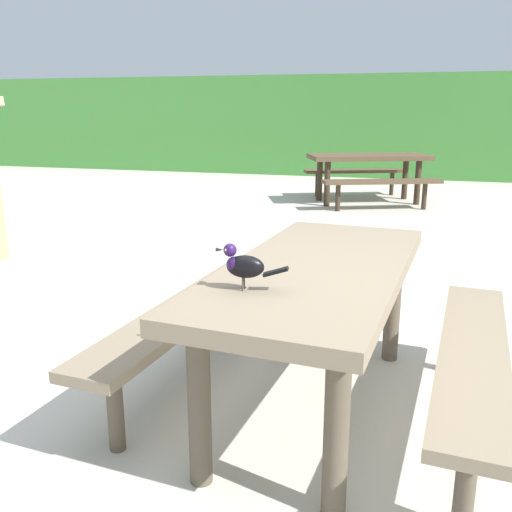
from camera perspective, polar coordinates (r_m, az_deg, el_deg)
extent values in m
plane|color=beige|center=(2.71, 8.36, -17.22)|extent=(60.00, 60.00, 0.00)
cube|color=#428438|center=(12.66, 15.25, 12.68)|extent=(28.00, 1.32, 2.11)
cube|color=#84725B|center=(2.59, 6.33, -1.49)|extent=(0.92, 1.86, 0.07)
cylinder|color=brown|center=(2.21, -5.81, -14.88)|extent=(0.09, 0.09, 0.67)
cylinder|color=brown|center=(2.06, 8.20, -17.47)|extent=(0.09, 0.09, 0.67)
cylinder|color=brown|center=(3.41, 4.91, -3.90)|extent=(0.09, 0.09, 0.67)
cylinder|color=brown|center=(3.31, 13.79, -4.87)|extent=(0.09, 0.09, 0.67)
cube|color=#84725B|center=(2.93, -7.24, -5.54)|extent=(0.43, 1.73, 0.05)
cylinder|color=brown|center=(2.53, -14.19, -14.86)|extent=(0.07, 0.07, 0.39)
cylinder|color=brown|center=(3.54, -2.20, -5.53)|extent=(0.07, 0.07, 0.39)
cube|color=#84725B|center=(2.61, 21.33, -9.09)|extent=(0.43, 1.73, 0.05)
cylinder|color=brown|center=(2.15, 20.58, -21.18)|extent=(0.07, 0.07, 0.39)
cylinder|color=brown|center=(3.29, 21.07, -8.25)|extent=(0.07, 0.07, 0.39)
ellipsoid|color=black|center=(2.16, -1.10, -1.10)|extent=(0.16, 0.08, 0.09)
ellipsoid|color=#2D144C|center=(2.17, -2.17, -0.87)|extent=(0.07, 0.07, 0.06)
sphere|color=#2D144C|center=(2.16, -2.67, 0.60)|extent=(0.05, 0.05, 0.05)
sphere|color=#EAE08C|center=(2.14, -3.10, 0.62)|extent=(0.01, 0.01, 0.01)
sphere|color=#EAE08C|center=(2.18, -2.85, 0.87)|extent=(0.01, 0.01, 0.01)
cone|color=black|center=(2.17, -3.72, 0.65)|extent=(0.03, 0.02, 0.02)
cube|color=black|center=(2.14, 2.04, -1.61)|extent=(0.10, 0.04, 0.04)
cylinder|color=#47423D|center=(2.17, -1.36, -2.91)|extent=(0.01, 0.01, 0.05)
cylinder|color=#47423D|center=(2.20, -1.21, -2.69)|extent=(0.01, 0.01, 0.05)
cube|color=brown|center=(8.87, 11.45, 9.90)|extent=(1.95, 1.38, 0.07)
cylinder|color=#382B1D|center=(8.90, 16.19, 7.22)|extent=(0.09, 0.09, 0.67)
cylinder|color=#382B1D|center=(9.39, 14.99, 7.67)|extent=(0.09, 0.09, 0.67)
cylinder|color=#382B1D|center=(8.47, 7.28, 7.33)|extent=(0.09, 0.09, 0.67)
cylinder|color=#382B1D|center=(8.99, 6.51, 7.78)|extent=(0.09, 0.09, 0.67)
cube|color=brown|center=(8.24, 12.78, 7.43)|extent=(1.69, 0.90, 0.05)
cylinder|color=#382B1D|center=(8.49, 16.82, 5.88)|extent=(0.07, 0.07, 0.39)
cylinder|color=#382B1D|center=(8.09, 8.36, 5.93)|extent=(0.07, 0.07, 0.39)
cube|color=brown|center=(9.57, 10.12, 8.55)|extent=(1.69, 0.90, 0.05)
cylinder|color=#382B1D|center=(9.79, 13.71, 7.20)|extent=(0.07, 0.07, 0.39)
cylinder|color=#382B1D|center=(9.44, 6.29, 7.26)|extent=(0.07, 0.07, 0.39)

